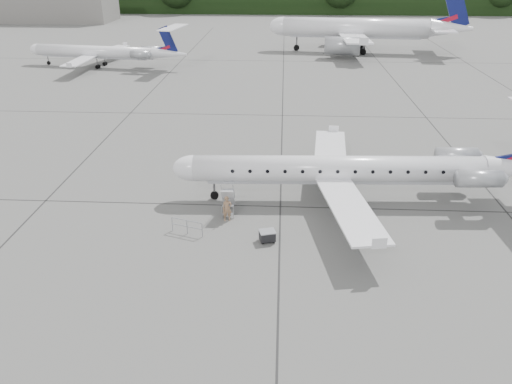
# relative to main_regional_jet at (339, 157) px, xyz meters

# --- Properties ---
(ground) EXTENTS (320.00, 320.00, 0.00)m
(ground) POSITION_rel_main_regional_jet_xyz_m (0.25, -6.43, -3.43)
(ground) COLOR #60615E
(ground) RESTS_ON ground
(treeline) EXTENTS (260.00, 4.00, 8.00)m
(treeline) POSITION_rel_main_regional_jet_xyz_m (0.25, 123.57, 0.57)
(treeline) COLOR black
(treeline) RESTS_ON ground
(terminal_building) EXTENTS (40.00, 14.00, 10.00)m
(terminal_building) POSITION_rel_main_regional_jet_xyz_m (-69.75, 103.57, 1.57)
(terminal_building) COLOR slate
(terminal_building) RESTS_ON ground
(main_regional_jet) EXTENTS (27.53, 20.37, 6.86)m
(main_regional_jet) POSITION_rel_main_regional_jet_xyz_m (0.00, 0.00, 0.00)
(main_regional_jet) COLOR white
(main_regional_jet) RESTS_ON ground
(airstair) EXTENTS (0.94, 2.16, 2.15)m
(airstair) POSITION_rel_main_regional_jet_xyz_m (-7.74, -2.40, -2.35)
(airstair) COLOR white
(airstair) RESTS_ON ground
(passenger) EXTENTS (0.73, 0.56, 1.80)m
(passenger) POSITION_rel_main_regional_jet_xyz_m (-7.69, -3.61, -2.53)
(passenger) COLOR #8D694D
(passenger) RESTS_ON ground
(safety_railing) EXTENTS (2.11, 0.77, 1.00)m
(safety_railing) POSITION_rel_main_regional_jet_xyz_m (-10.11, -5.56, -2.93)
(safety_railing) COLOR #93969B
(safety_railing) RESTS_ON ground
(baggage_cart) EXTENTS (1.12, 0.99, 0.82)m
(baggage_cart) POSITION_rel_main_regional_jet_xyz_m (-4.87, -6.23, -3.02)
(baggage_cart) COLOR black
(baggage_cart) RESTS_ON ground
(bg_narrowbody) EXTENTS (35.44, 27.10, 11.93)m
(bg_narrowbody) POSITION_rel_main_regional_jet_xyz_m (8.71, 61.41, 2.54)
(bg_narrowbody) COLOR white
(bg_narrowbody) RESTS_ON ground
(bg_regional_left) EXTENTS (27.63, 21.72, 6.61)m
(bg_regional_left) POSITION_rel_main_regional_jet_xyz_m (-34.12, 45.96, -0.12)
(bg_regional_left) COLOR white
(bg_regional_left) RESTS_ON ground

